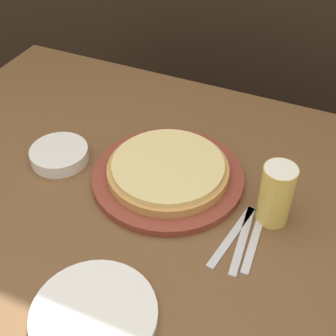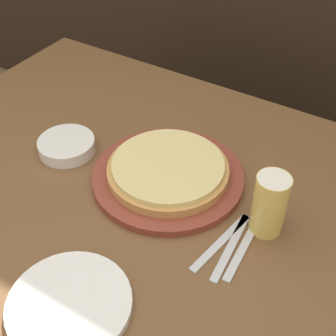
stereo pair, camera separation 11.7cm
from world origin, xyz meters
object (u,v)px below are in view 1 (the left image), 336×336
Objects in this scene: dinner_plate at (94,315)px; fork at (232,236)px; dinner_knife at (242,240)px; beer_glass at (276,192)px; side_bowl at (59,155)px; pizza_on_board at (168,173)px; spoon at (253,243)px.

dinner_plate is 1.20× the size of fork.
fork is at bearing 59.11° from dinner_plate.
dinner_plate is 0.36m from dinner_knife.
dinner_knife is at bearing 0.00° from fork.
beer_glass is 0.74× the size of dinner_knife.
pizza_on_board is at bearing 8.86° from side_bowl.
pizza_on_board is at bearing 156.17° from spoon.
beer_glass is at bearing 2.58° from side_bowl.
dinner_plate is 0.49m from side_bowl.
dinner_knife is (0.21, 0.30, -0.01)m from dinner_plate.
pizza_on_board reaches higher than fork.
dinner_plate reaches higher than dinner_knife.
pizza_on_board is 0.26m from dinner_knife.
beer_glass reaches higher than spoon.
dinner_plate is 1.19× the size of dinner_knife.
side_bowl reaches higher than spoon.
dinner_plate is (0.03, -0.42, -0.02)m from pizza_on_board.
spoon is at bearing -99.54° from beer_glass.
beer_glass reaches higher than dinner_knife.
pizza_on_board is 2.52× the size of beer_glass.
side_bowl is 0.54m from dinner_knife.
side_bowl is (-0.57, -0.03, -0.07)m from beer_glass.
dinner_plate is at bearing -85.97° from pizza_on_board.
fork is at bearing -124.98° from beer_glass.
beer_glass reaches higher than dinner_plate.
spoon is (0.05, 0.00, 0.00)m from fork.
fork is 0.05m from spoon.
spoon is (0.56, -0.07, -0.02)m from side_bowl.
side_bowl reaches higher than dinner_plate.
spoon is at bearing 0.00° from fork.
side_bowl is 0.87× the size of spoon.
side_bowl is (-0.30, -0.05, -0.01)m from pizza_on_board.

